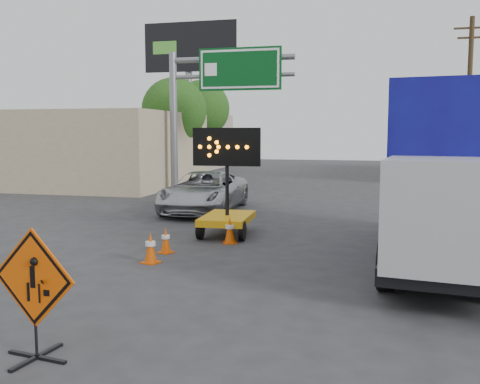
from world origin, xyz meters
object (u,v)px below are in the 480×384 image
at_px(construction_sign, 34,290).
at_px(arrow_board, 227,212).
at_px(pickup_truck, 204,192).
at_px(box_truck, 456,184).

distance_m(construction_sign, arrow_board, 8.72).
bearing_deg(construction_sign, pickup_truck, 106.55).
bearing_deg(pickup_truck, arrow_board, -66.17).
xyz_separation_m(arrow_board, box_truck, (5.82, -1.82, 1.10)).
bearing_deg(pickup_truck, box_truck, -39.63).
xyz_separation_m(arrow_board, pickup_truck, (-2.06, 4.27, 0.06)).
distance_m(construction_sign, pickup_truck, 13.12).
height_order(construction_sign, pickup_truck, construction_sign).
bearing_deg(box_truck, arrow_board, 169.86).
xyz_separation_m(construction_sign, box_truck, (6.00, 6.89, 0.87)).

